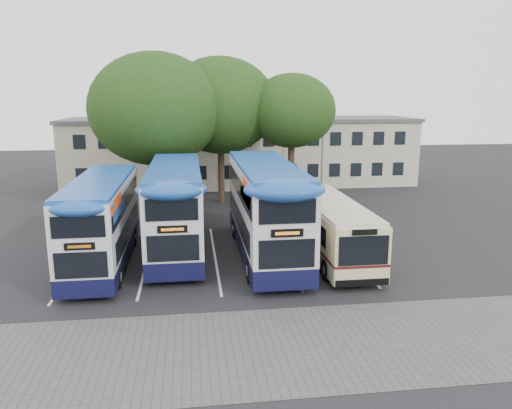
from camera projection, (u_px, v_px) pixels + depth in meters
The scene contains 12 objects.
ground at pixel (306, 288), 21.97m from camera, with size 120.00×120.00×0.00m, color black.
paving_strip at pixel (282, 347), 16.87m from camera, with size 40.00×6.00×0.01m, color #595654.
bay_lines at pixel (215, 256), 26.33m from camera, with size 14.12×11.00×0.01m.
depot_building at pixel (242, 150), 47.41m from camera, with size 32.40×8.40×6.20m.
lamp_post at pixel (323, 135), 40.98m from camera, with size 0.25×1.05×9.06m.
tree_left at pixel (155, 109), 35.00m from camera, with size 9.31×9.31×11.30m.
tree_mid at pixel (220, 106), 37.83m from camera, with size 8.59×8.59×11.19m.
tree_right at pixel (292, 111), 36.87m from camera, with size 6.45×6.45×9.92m.
bus_dd_left at pixel (102, 218), 24.70m from camera, with size 2.52×10.38×4.33m.
bus_dd_mid at pixel (176, 204), 26.82m from camera, with size 2.73×11.24×4.69m.
bus_dd_right at pixel (265, 205), 26.02m from camera, with size 2.86×11.78×4.91m.
bus_single at pixel (330, 225), 26.04m from camera, with size 2.54×9.98×2.97m.
Camera 1 is at (-4.92, -20.18, 8.35)m, focal length 35.00 mm.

